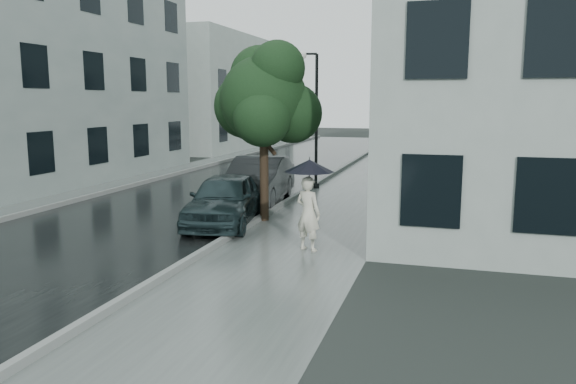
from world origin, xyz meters
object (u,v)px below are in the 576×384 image
(pedestrian, at_px, (308,214))
(car_near, at_px, (225,199))
(lamp_post, at_px, (313,111))
(car_far, at_px, (258,180))
(street_tree, at_px, (265,98))

(pedestrian, xyz_separation_m, car_near, (-2.90, 2.00, -0.15))
(car_near, bearing_deg, pedestrian, -43.50)
(lamp_post, xyz_separation_m, car_far, (-0.95, -3.71, -2.24))
(street_tree, relative_size, car_near, 1.20)
(car_near, distance_m, car_far, 3.42)
(lamp_post, bearing_deg, street_tree, -99.62)
(street_tree, bearing_deg, pedestrian, -55.31)
(lamp_post, height_order, car_far, lamp_post)
(pedestrian, height_order, lamp_post, lamp_post)
(street_tree, relative_size, lamp_post, 0.95)
(lamp_post, bearing_deg, pedestrian, -87.57)
(car_far, bearing_deg, lamp_post, 70.03)
(pedestrian, bearing_deg, car_near, -12.89)
(car_far, bearing_deg, car_near, -91.84)
(street_tree, xyz_separation_m, car_near, (-0.87, -0.93, -2.76))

